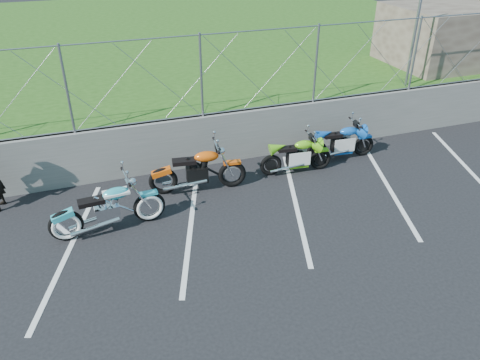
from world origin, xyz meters
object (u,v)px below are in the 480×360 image
object	(u,v)px
naked_orange	(199,172)
sportbike_blue	(342,143)
cruiser_turquoise	(110,210)
sportbike_green	(297,157)

from	to	relation	value
naked_orange	sportbike_blue	world-z (taller)	naked_orange
naked_orange	sportbike_blue	size ratio (longest dim) A/B	1.18
cruiser_turquoise	sportbike_green	distance (m)	4.71
cruiser_turquoise	naked_orange	size ratio (longest dim) A/B	1.03
naked_orange	sportbike_green	size ratio (longest dim) A/B	1.22
naked_orange	sportbike_blue	distance (m)	3.93
sportbike_blue	naked_orange	bearing A→B (deg)	-170.58
sportbike_blue	sportbike_green	bearing A→B (deg)	-163.78
cruiser_turquoise	naked_orange	bearing A→B (deg)	19.02
naked_orange	sportbike_green	bearing A→B (deg)	8.81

